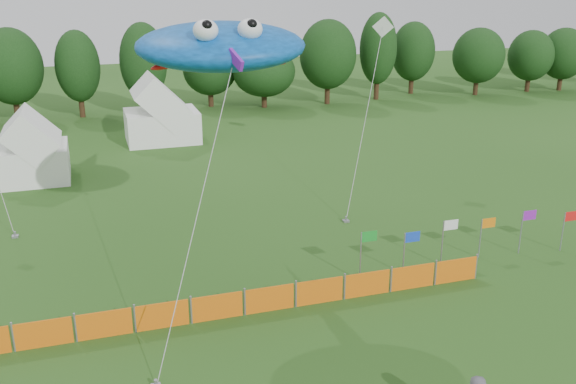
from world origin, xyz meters
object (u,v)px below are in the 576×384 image
object	(u,v)px
barrier_fence	(244,303)
tent_right	(162,116)
tent_left	(34,152)
stingray_kite	(219,45)

from	to	relation	value
barrier_fence	tent_right	bearing A→B (deg)	88.97
tent_left	tent_right	size ratio (longest dim) A/B	0.75
tent_left	barrier_fence	world-z (taller)	tent_left
barrier_fence	stingray_kite	bearing A→B (deg)	89.91
tent_left	barrier_fence	size ratio (longest dim) A/B	0.20
barrier_fence	stingray_kite	world-z (taller)	stingray_kite
tent_right	barrier_fence	size ratio (longest dim) A/B	0.27
tent_left	barrier_fence	distance (m)	21.51
tent_left	tent_right	world-z (taller)	tent_right
tent_right	stingray_kite	xyz separation A→B (m)	(-0.48, -24.27, 7.68)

